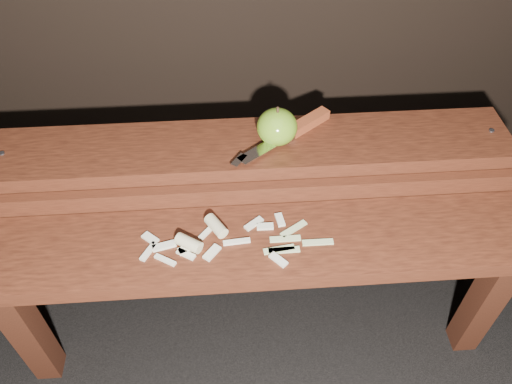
{
  "coord_description": "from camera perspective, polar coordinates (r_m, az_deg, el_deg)",
  "views": [
    {
      "loc": [
        -0.05,
        -0.69,
        1.25
      ],
      "look_at": [
        0.0,
        0.06,
        0.45
      ],
      "focal_mm": 35.0,
      "sensor_mm": 36.0,
      "label": 1
    }
  ],
  "objects": [
    {
      "name": "ground",
      "position": [
        1.43,
        0.18,
        -14.31
      ],
      "size": [
        60.0,
        60.0,
        0.0
      ],
      "primitive_type": "plane",
      "color": "black"
    },
    {
      "name": "bench_front_tier",
      "position": [
        1.1,
        0.45,
        -8.08
      ],
      "size": [
        1.2,
        0.2,
        0.42
      ],
      "color": "#34170D",
      "rests_on": "ground"
    },
    {
      "name": "bench_rear_tier",
      "position": [
        1.2,
        -0.36,
        2.48
      ],
      "size": [
        1.2,
        0.21,
        0.5
      ],
      "color": "#34170D",
      "rests_on": "ground"
    },
    {
      "name": "apple",
      "position": [
        1.12,
        2.42,
        7.45
      ],
      "size": [
        0.09,
        0.09,
        0.09
      ],
      "color": "olive",
      "rests_on": "bench_rear_tier"
    },
    {
      "name": "knife",
      "position": [
        1.16,
        4.72,
        7.21
      ],
      "size": [
        0.24,
        0.19,
        0.03
      ],
      "color": "brown",
      "rests_on": "bench_rear_tier"
    },
    {
      "name": "apple_scraps",
      "position": [
        1.04,
        -4.51,
        -5.26
      ],
      "size": [
        0.4,
        0.14,
        0.03
      ],
      "color": "beige",
      "rests_on": "bench_front_tier"
    }
  ]
}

